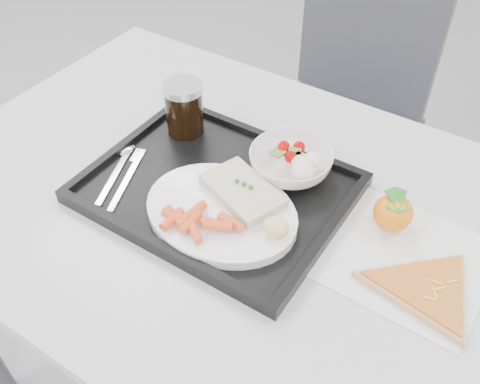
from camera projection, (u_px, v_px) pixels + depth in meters
name	position (u px, v px, depth m)	size (l,w,h in m)	color
table	(240.00, 226.00, 1.00)	(1.20, 0.80, 0.75)	#B1B2B4
chair	(345.00, 97.00, 1.57)	(0.44, 0.44, 0.93)	#3A3A41
tray	(217.00, 189.00, 0.96)	(0.45, 0.35, 0.03)	black
dinner_plate	(221.00, 212.00, 0.90)	(0.27, 0.27, 0.02)	white
fish_fillet	(242.00, 191.00, 0.91)	(0.16, 0.13, 0.03)	beige
bread_roll	(275.00, 227.00, 0.84)	(0.05, 0.05, 0.03)	#F1CE8B
salad_bowl	(291.00, 163.00, 0.97)	(0.15, 0.15, 0.05)	white
cola_glass	(184.00, 107.00, 1.04)	(0.08, 0.08, 0.11)	black
cutlery	(124.00, 167.00, 0.99)	(0.11, 0.17, 0.01)	silver
napkin	(406.00, 259.00, 0.86)	(0.26, 0.25, 0.00)	silver
tangerine	(393.00, 213.00, 0.89)	(0.08, 0.08, 0.07)	orange
pizza_slice	(426.00, 289.00, 0.80)	(0.28, 0.28, 0.02)	#DCB65F
carrot_pile	(196.00, 221.00, 0.86)	(0.13, 0.08, 0.02)	#EA5023
salad_contents	(300.00, 161.00, 0.96)	(0.09, 0.08, 0.03)	#A80100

